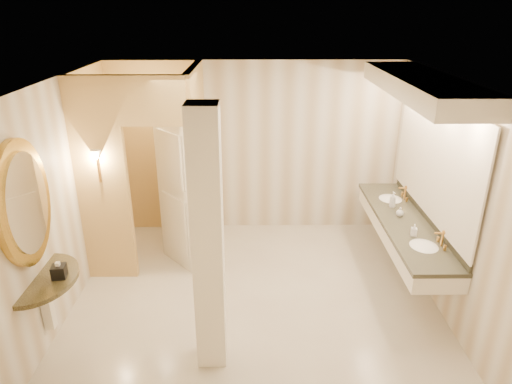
% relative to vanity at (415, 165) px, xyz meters
% --- Properties ---
extents(floor, '(4.50, 4.50, 0.00)m').
position_rel_vanity_xyz_m(floor, '(-1.98, -0.40, -1.63)').
color(floor, beige).
rests_on(floor, ground).
extents(ceiling, '(4.50, 4.50, 0.00)m').
position_rel_vanity_xyz_m(ceiling, '(-1.98, -0.40, 1.07)').
color(ceiling, silver).
rests_on(ceiling, wall_back).
extents(wall_back, '(4.50, 0.02, 2.70)m').
position_rel_vanity_xyz_m(wall_back, '(-1.98, 1.60, -0.28)').
color(wall_back, beige).
rests_on(wall_back, floor).
extents(wall_front, '(4.50, 0.02, 2.70)m').
position_rel_vanity_xyz_m(wall_front, '(-1.98, -2.40, -0.28)').
color(wall_front, beige).
rests_on(wall_front, floor).
extents(wall_left, '(0.02, 4.00, 2.70)m').
position_rel_vanity_xyz_m(wall_left, '(-4.23, -0.40, -0.28)').
color(wall_left, beige).
rests_on(wall_left, floor).
extents(wall_right, '(0.02, 4.00, 2.70)m').
position_rel_vanity_xyz_m(wall_right, '(0.27, -0.40, -0.28)').
color(wall_right, beige).
rests_on(wall_right, floor).
extents(toilet_closet, '(1.50, 1.55, 2.70)m').
position_rel_vanity_xyz_m(toilet_closet, '(-3.12, 0.56, -0.24)').
color(toilet_closet, '#F2CE7E').
rests_on(toilet_closet, floor).
extents(wall_sconce, '(0.14, 0.14, 0.42)m').
position_rel_vanity_xyz_m(wall_sconce, '(-3.90, 0.03, 0.10)').
color(wall_sconce, '#C68D3F').
rests_on(wall_sconce, toilet_closet).
extents(vanity, '(0.75, 2.73, 2.09)m').
position_rel_vanity_xyz_m(vanity, '(0.00, 0.00, 0.00)').
color(vanity, white).
rests_on(vanity, floor).
extents(console_shelf, '(0.98, 0.98, 1.94)m').
position_rel_vanity_xyz_m(console_shelf, '(-4.19, -1.30, -0.29)').
color(console_shelf, black).
rests_on(console_shelf, floor).
extents(pillar, '(0.29, 0.29, 2.70)m').
position_rel_vanity_xyz_m(pillar, '(-2.43, -1.49, -0.28)').
color(pillar, white).
rests_on(pillar, floor).
extents(tissue_box, '(0.15, 0.15, 0.14)m').
position_rel_vanity_xyz_m(tissue_box, '(-3.98, -1.30, -0.69)').
color(tissue_box, black).
rests_on(tissue_box, console_shelf).
extents(toilet, '(0.54, 0.83, 0.79)m').
position_rel_vanity_xyz_m(toilet, '(-3.08, 1.35, -1.23)').
color(toilet, white).
rests_on(toilet, floor).
extents(soap_bottle_a, '(0.08, 0.08, 0.15)m').
position_rel_vanity_xyz_m(soap_bottle_a, '(-0.07, -0.43, -0.68)').
color(soap_bottle_a, beige).
rests_on(soap_bottle_a, vanity).
extents(soap_bottle_b, '(0.11, 0.11, 0.13)m').
position_rel_vanity_xyz_m(soap_bottle_b, '(-0.07, 0.11, -0.69)').
color(soap_bottle_b, silver).
rests_on(soap_bottle_b, vanity).
extents(soap_bottle_c, '(0.10, 0.10, 0.22)m').
position_rel_vanity_xyz_m(soap_bottle_c, '(-0.09, 0.40, -0.64)').
color(soap_bottle_c, '#C6B28C').
rests_on(soap_bottle_c, vanity).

